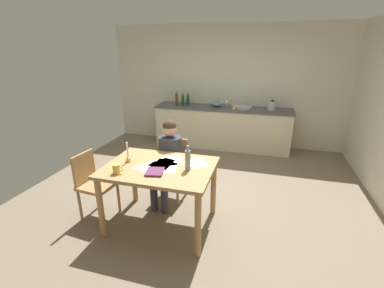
{
  "coord_description": "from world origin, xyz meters",
  "views": [
    {
      "loc": [
        0.89,
        -3.39,
        2.1
      ],
      "look_at": [
        -0.04,
        -0.06,
        0.85
      ],
      "focal_mm": 24.89,
      "sensor_mm": 36.0,
      "label": 1
    }
  ],
  "objects_px": {
    "chair_side_empty": "(93,182)",
    "coffee_mug": "(117,169)",
    "wine_glass_near_sink": "(227,101)",
    "stovetop_kettle": "(272,105)",
    "person_seated": "(168,157)",
    "bottle_wine_red": "(188,100)",
    "book_magazine": "(155,172)",
    "sink_unit": "(243,107)",
    "wine_bottle_on_table": "(188,160)",
    "candlestick": "(128,156)",
    "wine_glass_by_kettle": "(222,101)",
    "chair_at_table": "(173,165)",
    "mixing_bowl": "(217,104)",
    "dining_table": "(160,175)",
    "bottle_oil": "(177,100)",
    "bottle_vinegar": "(183,100)",
    "teacup_on_counter": "(234,107)"
  },
  "relations": [
    {
      "from": "candlestick",
      "to": "bottle_oil",
      "type": "relative_size",
      "value": 0.8
    },
    {
      "from": "book_magazine",
      "to": "bottle_wine_red",
      "type": "distance_m",
      "value": 3.29
    },
    {
      "from": "wine_glass_near_sink",
      "to": "wine_glass_by_kettle",
      "type": "height_order",
      "value": "same"
    },
    {
      "from": "person_seated",
      "to": "stovetop_kettle",
      "type": "distance_m",
      "value": 2.81
    },
    {
      "from": "sink_unit",
      "to": "wine_glass_near_sink",
      "type": "height_order",
      "value": "sink_unit"
    },
    {
      "from": "stovetop_kettle",
      "to": "coffee_mug",
      "type": "bearing_deg",
      "value": -116.33
    },
    {
      "from": "coffee_mug",
      "to": "chair_at_table",
      "type": "bearing_deg",
      "value": 74.0
    },
    {
      "from": "dining_table",
      "to": "sink_unit",
      "type": "distance_m",
      "value": 3.09
    },
    {
      "from": "mixing_bowl",
      "to": "teacup_on_counter",
      "type": "xyz_separation_m",
      "value": [
        0.41,
        -0.2,
        -0.01
      ]
    },
    {
      "from": "coffee_mug",
      "to": "stovetop_kettle",
      "type": "xyz_separation_m",
      "value": [
        1.63,
        3.3,
        0.15
      ]
    },
    {
      "from": "person_seated",
      "to": "wine_bottle_on_table",
      "type": "height_order",
      "value": "person_seated"
    },
    {
      "from": "chair_at_table",
      "to": "bottle_vinegar",
      "type": "relative_size",
      "value": 3.23
    },
    {
      "from": "chair_at_table",
      "to": "wine_bottle_on_table",
      "type": "xyz_separation_m",
      "value": [
        0.44,
        -0.71,
        0.44
      ]
    },
    {
      "from": "chair_side_empty",
      "to": "coffee_mug",
      "type": "xyz_separation_m",
      "value": [
        0.52,
        -0.24,
        0.37
      ]
    },
    {
      "from": "chair_at_table",
      "to": "chair_side_empty",
      "type": "bearing_deg",
      "value": -136.42
    },
    {
      "from": "sink_unit",
      "to": "bottle_wine_red",
      "type": "bearing_deg",
      "value": 177.46
    },
    {
      "from": "book_magazine",
      "to": "wine_glass_near_sink",
      "type": "distance_m",
      "value": 3.35
    },
    {
      "from": "candlestick",
      "to": "book_magazine",
      "type": "height_order",
      "value": "candlestick"
    },
    {
      "from": "wine_glass_near_sink",
      "to": "bottle_oil",
      "type": "bearing_deg",
      "value": -166.99
    },
    {
      "from": "chair_at_table",
      "to": "wine_bottle_on_table",
      "type": "distance_m",
      "value": 0.94
    },
    {
      "from": "person_seated",
      "to": "candlestick",
      "type": "bearing_deg",
      "value": -119.77
    },
    {
      "from": "chair_side_empty",
      "to": "stovetop_kettle",
      "type": "relative_size",
      "value": 3.94
    },
    {
      "from": "stovetop_kettle",
      "to": "wine_glass_by_kettle",
      "type": "distance_m",
      "value": 1.07
    },
    {
      "from": "dining_table",
      "to": "wine_glass_near_sink",
      "type": "bearing_deg",
      "value": 84.55
    },
    {
      "from": "person_seated",
      "to": "candlestick",
      "type": "relative_size",
      "value": 4.8
    },
    {
      "from": "book_magazine",
      "to": "wine_glass_by_kettle",
      "type": "distance_m",
      "value": 3.34
    },
    {
      "from": "dining_table",
      "to": "bottle_wine_red",
      "type": "bearing_deg",
      "value": 100.32
    },
    {
      "from": "candlestick",
      "to": "coffee_mug",
      "type": "bearing_deg",
      "value": -84.08
    },
    {
      "from": "bottle_oil",
      "to": "bottle_wine_red",
      "type": "xyz_separation_m",
      "value": [
        0.21,
        0.16,
        -0.03
      ]
    },
    {
      "from": "wine_glass_near_sink",
      "to": "stovetop_kettle",
      "type": "bearing_deg",
      "value": -8.94
    },
    {
      "from": "wine_bottle_on_table",
      "to": "wine_glass_near_sink",
      "type": "bearing_deg",
      "value": 90.87
    },
    {
      "from": "wine_bottle_on_table",
      "to": "mixing_bowl",
      "type": "relative_size",
      "value": 1.22
    },
    {
      "from": "bottle_oil",
      "to": "person_seated",
      "type": "bearing_deg",
      "value": -74.08
    },
    {
      "from": "chair_side_empty",
      "to": "teacup_on_counter",
      "type": "distance_m",
      "value": 3.26
    },
    {
      "from": "person_seated",
      "to": "wine_glass_near_sink",
      "type": "relative_size",
      "value": 7.76
    },
    {
      "from": "person_seated",
      "to": "bottle_wine_red",
      "type": "bearing_deg",
      "value": 100.34
    },
    {
      "from": "dining_table",
      "to": "chair_side_empty",
      "type": "relative_size",
      "value": 1.46
    },
    {
      "from": "chair_side_empty",
      "to": "sink_unit",
      "type": "distance_m",
      "value": 3.47
    },
    {
      "from": "book_magazine",
      "to": "bottle_vinegar",
      "type": "bearing_deg",
      "value": 90.9
    },
    {
      "from": "bottle_vinegar",
      "to": "mixing_bowl",
      "type": "bearing_deg",
      "value": 3.73
    },
    {
      "from": "chair_side_empty",
      "to": "stovetop_kettle",
      "type": "bearing_deg",
      "value": 54.9
    },
    {
      "from": "person_seated",
      "to": "chair_side_empty",
      "type": "bearing_deg",
      "value": -142.04
    },
    {
      "from": "chair_side_empty",
      "to": "wine_bottle_on_table",
      "type": "distance_m",
      "value": 1.32
    },
    {
      "from": "mixing_bowl",
      "to": "bottle_vinegar",
      "type": "bearing_deg",
      "value": -176.27
    },
    {
      "from": "mixing_bowl",
      "to": "stovetop_kettle",
      "type": "distance_m",
      "value": 1.16
    },
    {
      "from": "bottle_oil",
      "to": "wine_glass_by_kettle",
      "type": "relative_size",
      "value": 2.03
    },
    {
      "from": "book_magazine",
      "to": "wine_glass_by_kettle",
      "type": "xyz_separation_m",
      "value": [
        0.18,
        3.33,
        0.2
      ]
    },
    {
      "from": "wine_bottle_on_table",
      "to": "bottle_wine_red",
      "type": "height_order",
      "value": "bottle_wine_red"
    },
    {
      "from": "coffee_mug",
      "to": "chair_side_empty",
      "type": "bearing_deg",
      "value": 154.74
    },
    {
      "from": "bottle_oil",
      "to": "wine_glass_by_kettle",
      "type": "xyz_separation_m",
      "value": [
        0.96,
        0.25,
        -0.02
      ]
    }
  ]
}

